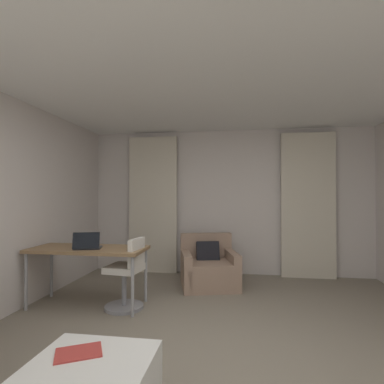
# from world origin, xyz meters

# --- Properties ---
(ground_plane) EXTENTS (12.00, 12.00, 0.00)m
(ground_plane) POSITION_xyz_m (0.00, 0.00, 0.00)
(ground_plane) COLOR gray
(wall_window) EXTENTS (5.12, 0.06, 2.60)m
(wall_window) POSITION_xyz_m (0.00, 3.03, 1.30)
(wall_window) COLOR silver
(wall_window) RESTS_ON ground
(ceiling) EXTENTS (5.12, 6.12, 0.06)m
(ceiling) POSITION_xyz_m (0.00, 0.00, 2.63)
(ceiling) COLOR white
(ceiling) RESTS_ON wall_left
(curtain_left_panel) EXTENTS (0.90, 0.06, 2.50)m
(curtain_left_panel) POSITION_xyz_m (-1.38, 2.90, 1.25)
(curtain_left_panel) COLOR beige
(curtain_left_panel) RESTS_ON ground
(curtain_right_panel) EXTENTS (0.90, 0.06, 2.50)m
(curtain_right_panel) POSITION_xyz_m (1.38, 2.90, 1.25)
(curtain_right_panel) COLOR beige
(curtain_right_panel) RESTS_ON ground
(armchair) EXTENTS (1.01, 0.98, 0.79)m
(armchair) POSITION_xyz_m (-0.27, 2.18, 0.27)
(armchair) COLOR #997A66
(armchair) RESTS_ON ground
(desk) EXTENTS (1.47, 0.62, 0.74)m
(desk) POSITION_xyz_m (-1.73, 1.11, 0.68)
(desk) COLOR olive
(desk) RESTS_ON ground
(desk_chair) EXTENTS (0.48, 0.48, 0.88)m
(desk_chair) POSITION_xyz_m (-1.20, 1.08, 0.39)
(desk_chair) COLOR gray
(desk_chair) RESTS_ON ground
(laptop) EXTENTS (0.38, 0.32, 0.22)m
(laptop) POSITION_xyz_m (-1.69, 1.00, 0.79)
(laptop) COLOR #2D2D33
(laptop) RESTS_ON desk
(magazine_open) EXTENTS (0.34, 0.31, 0.01)m
(magazine_open) POSITION_xyz_m (-0.83, -0.77, 0.42)
(magazine_open) COLOR #B73833
(magazine_open) RESTS_ON coffee_table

